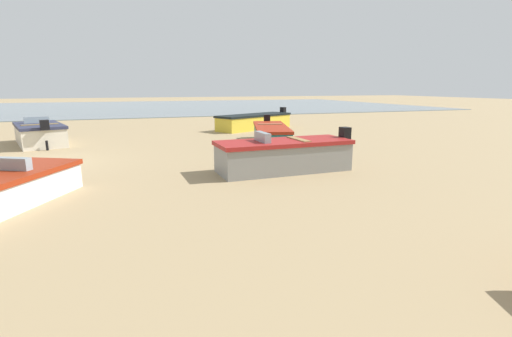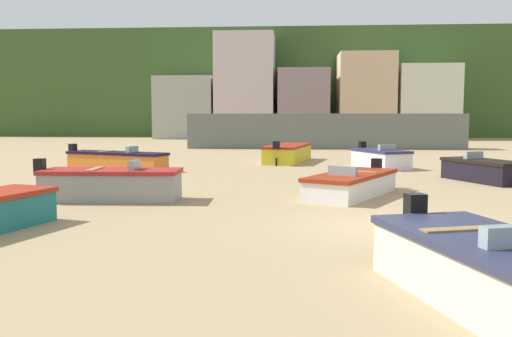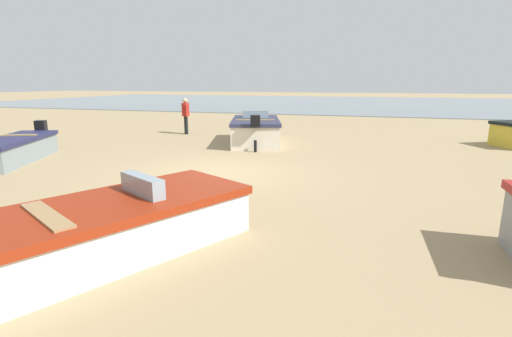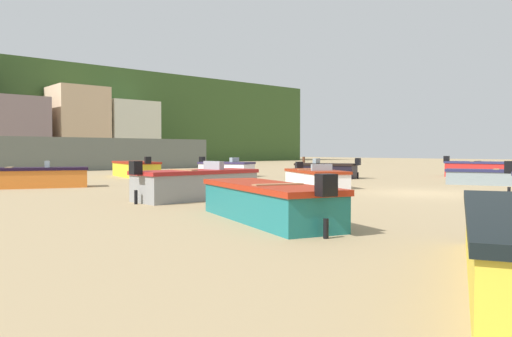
# 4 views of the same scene
# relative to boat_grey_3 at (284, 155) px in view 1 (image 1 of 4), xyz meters

# --- Properties ---
(ground_plane) EXTENTS (160.00, 160.00, 0.00)m
(ground_plane) POSITION_rel_boat_grey_3_xyz_m (7.71, -3.59, -0.49)
(ground_plane) COLOR tan
(tidal_water) EXTENTS (80.00, 36.00, 0.06)m
(tidal_water) POSITION_rel_boat_grey_3_xyz_m (7.71, -39.59, -0.46)
(tidal_water) COLOR gray
(tidal_water) RESTS_ON ground
(boat_grey_3) EXTENTS (4.43, 1.67, 1.28)m
(boat_grey_3) POSITION_rel_boat_grey_3_xyz_m (0.00, 0.00, 0.00)
(boat_grey_3) COLOR gray
(boat_grey_3) RESTS_ON ground
(boat_cream_4) EXTENTS (2.80, 4.14, 1.25)m
(boat_cream_4) POSITION_rel_boat_grey_3_xyz_m (8.25, -8.56, -0.01)
(boat_cream_4) COLOR beige
(boat_cream_4) RESTS_ON ground
(boat_teal_5) EXTENTS (2.68, 5.00, 1.16)m
(boat_teal_5) POSITION_rel_boat_grey_3_xyz_m (-1.61, -5.21, -0.06)
(boat_teal_5) COLOR #1B6C6F
(boat_teal_5) RESTS_ON ground
(boat_yellow_6) EXTENTS (5.33, 3.73, 1.23)m
(boat_yellow_6) POSITION_rel_boat_grey_3_xyz_m (-2.90, -11.28, -0.03)
(boat_yellow_6) COLOR gold
(boat_yellow_6) RESTS_ON ground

